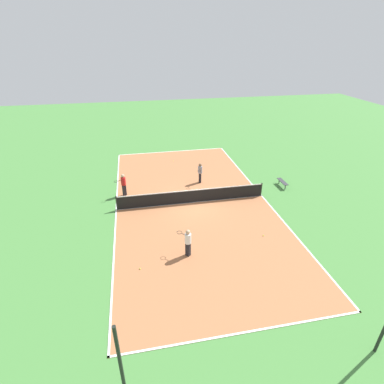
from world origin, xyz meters
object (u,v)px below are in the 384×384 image
at_px(bench, 282,182).
at_px(player_coach_red, 123,183).
at_px(tennis_net, 192,196).
at_px(player_near_white, 188,241).
at_px(tennis_ball_midcourt, 263,236).
at_px(player_baseline_gray, 200,172).
at_px(tennis_ball_far_baseline, 173,161).
at_px(tennis_ball_near_net, 140,269).
at_px(fence_post_back_right, 121,368).

xyz_separation_m(bench, player_coach_red, (12.76, -0.90, 0.66)).
distance_m(tennis_net, bench, 7.94).
bearing_deg(tennis_net, player_near_white, 76.64).
height_order(bench, tennis_ball_midcourt, bench).
bearing_deg(player_baseline_gray, tennis_net, -4.31).
height_order(tennis_net, tennis_ball_midcourt, tennis_net).
relative_size(tennis_net, bench, 7.78).
xyz_separation_m(player_near_white, tennis_ball_midcourt, (-4.93, -0.87, -0.95)).
bearing_deg(player_coach_red, tennis_ball_midcourt, 109.19).
distance_m(tennis_ball_midcourt, tennis_ball_far_baseline, 13.90).
bearing_deg(tennis_ball_midcourt, player_coach_red, -40.18).
bearing_deg(tennis_ball_far_baseline, tennis_ball_near_net, 75.37).
bearing_deg(tennis_net, tennis_ball_midcourt, 125.29).
distance_m(tennis_net, tennis_ball_far_baseline, 8.40).
xyz_separation_m(bench, tennis_ball_midcourt, (4.30, 6.25, -0.33)).
bearing_deg(tennis_ball_midcourt, player_near_white, 9.96).
bearing_deg(player_baseline_gray, tennis_ball_midcourt, 33.04).
bearing_deg(tennis_ball_far_baseline, player_coach_red, 52.99).
xyz_separation_m(tennis_ball_midcourt, fence_post_back_right, (8.36, 8.01, 1.85)).
bearing_deg(tennis_ball_far_baseline, fence_post_back_right, 77.87).
bearing_deg(fence_post_back_right, tennis_ball_far_baseline, -102.13).
height_order(tennis_ball_midcourt, tennis_ball_far_baseline, same).
bearing_deg(tennis_net, player_coach_red, -23.58).
bearing_deg(bench, tennis_ball_far_baseline, -131.48).
bearing_deg(player_near_white, tennis_ball_far_baseline, -47.10).
height_order(player_near_white, tennis_ball_midcourt, player_near_white).
xyz_separation_m(tennis_ball_midcourt, tennis_ball_near_net, (7.65, 1.52, 0.00)).
xyz_separation_m(player_baseline_gray, fence_post_back_right, (6.15, 16.24, 0.90)).
bearing_deg(tennis_net, tennis_ball_far_baseline, -88.46).
xyz_separation_m(player_baseline_gray, tennis_ball_near_net, (5.44, 9.74, -0.96)).
height_order(tennis_net, fence_post_back_right, fence_post_back_right).
relative_size(player_near_white, tennis_ball_near_net, 25.23).
bearing_deg(tennis_ball_near_net, player_coach_red, -84.65).
bearing_deg(player_near_white, fence_post_back_right, 111.93).
bearing_deg(player_near_white, tennis_ball_near_net, 61.05).
xyz_separation_m(player_near_white, tennis_ball_near_net, (2.72, 0.65, -0.95)).
relative_size(player_baseline_gray, tennis_ball_near_net, 25.28).
distance_m(player_near_white, tennis_ball_far_baseline, 14.32).
distance_m(tennis_net, tennis_ball_near_net, 7.72).
bearing_deg(tennis_ball_far_baseline, player_near_white, 85.32).
height_order(player_baseline_gray, fence_post_back_right, fence_post_back_right).
relative_size(tennis_net, tennis_ball_midcourt, 161.16).
distance_m(tennis_ball_midcourt, tennis_ball_near_net, 7.80).
bearing_deg(player_near_white, player_baseline_gray, -59.06).
distance_m(tennis_ball_far_baseline, fence_post_back_right, 21.96).
bearing_deg(player_coach_red, fence_post_back_right, 59.76).
distance_m(player_near_white, fence_post_back_right, 7.98).
bearing_deg(player_baseline_gray, tennis_ball_near_net, -11.18).
distance_m(bench, player_near_white, 11.67).
distance_m(player_coach_red, player_near_white, 8.76).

